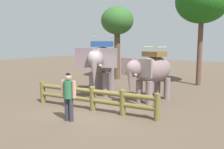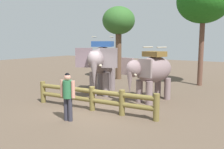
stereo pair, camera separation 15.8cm
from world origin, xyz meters
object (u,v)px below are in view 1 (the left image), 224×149
at_px(elephant_center, 151,71).
at_px(tourist_woman_in_black, 69,93).
at_px(tree_far_left, 202,1).
at_px(elephant_near_left, 102,62).
at_px(tree_back_center, 117,22).
at_px(log_fence, 93,97).

height_order(elephant_center, tourist_woman_in_black, elephant_center).
height_order(tourist_woman_in_black, tree_far_left, tree_far_left).
height_order(elephant_near_left, elephant_center, elephant_near_left).
bearing_deg(tree_back_center, tourist_woman_in_black, -69.03).
bearing_deg(elephant_near_left, tree_back_center, 111.77).
bearing_deg(tree_far_left, log_fence, -105.74).
distance_m(log_fence, tree_back_center, 9.77).
distance_m(log_fence, elephant_near_left, 3.63).
xyz_separation_m(tourist_woman_in_black, tree_far_left, (2.41, 10.40, 4.54)).
bearing_deg(elephant_center, tourist_woman_in_black, -107.45).
relative_size(elephant_center, tree_back_center, 0.57).
bearing_deg(tourist_woman_in_black, elephant_near_left, 110.05).
relative_size(elephant_center, tourist_woman_in_black, 1.78).
height_order(elephant_center, tree_far_left, tree_far_left).
height_order(tourist_woman_in_black, tree_back_center, tree_back_center).
distance_m(tree_far_left, tree_back_center, 6.29).
relative_size(elephant_near_left, tourist_woman_in_black, 2.12).
bearing_deg(tourist_woman_in_black, tree_back_center, 110.97).
relative_size(tourist_woman_in_black, tree_far_left, 0.26).
bearing_deg(tourist_woman_in_black, elephant_center, 72.55).
height_order(elephant_center, tree_back_center, tree_back_center).
height_order(elephant_near_left, tourist_woman_in_black, elephant_near_left).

